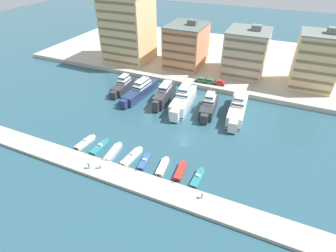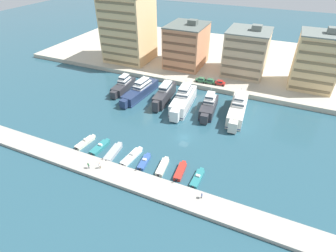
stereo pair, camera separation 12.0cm
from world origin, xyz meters
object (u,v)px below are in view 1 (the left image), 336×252
motorboat_red_mid_right (180,171)px  car_red_mid_left (220,83)px  motorboat_cream_far_left (85,142)px  car_green_left (210,81)px  yacht_charcoal_center (209,106)px  yacht_ivory_center_right (238,108)px  motorboat_blue_center (144,162)px  motorboat_cream_center_right (163,167)px  yacht_charcoal_mid_left (164,94)px  pedestrian_mid_deck (100,165)px  pedestrian_near_edge (88,165)px  car_green_far_left (201,80)px  motorboat_teal_right (198,178)px  pedestrian_far_side (202,195)px  motorboat_teal_left (100,147)px  yacht_white_center_left (183,100)px  yacht_charcoal_far_left (123,86)px  motorboat_grey_mid_left (113,152)px  motorboat_white_center_left (132,156)px  yacht_navy_left (140,91)px

motorboat_red_mid_right → car_red_mid_left: 47.55m
motorboat_cream_far_left → car_green_left: (21.69, 47.43, 2.20)m
motorboat_cream_far_left → car_red_mid_left: car_red_mid_left is taller
yacht_charcoal_center → motorboat_red_mid_right: bearing=-86.5°
yacht_charcoal_center → yacht_ivory_center_right: bearing=12.5°
motorboat_blue_center → yacht_ivory_center_right: bearing=62.4°
yacht_charcoal_center → motorboat_cream_center_right: (-2.77, -30.00, -1.78)m
yacht_charcoal_mid_left → pedestrian_mid_deck: yacht_charcoal_mid_left is taller
car_green_left → pedestrian_near_edge: size_ratio=2.37×
motorboat_blue_center → car_red_mid_left: bearing=81.9°
car_green_far_left → pedestrian_mid_deck: car_green_far_left is taller
motorboat_teal_right → car_green_far_left: (-14.54, 47.38, 2.29)m
car_green_far_left → pedestrian_far_side: bearing=-71.9°
motorboat_teal_left → car_green_far_left: bearing=74.4°
car_green_left → pedestrian_mid_deck: 55.68m
motorboat_cream_far_left → car_green_far_left: car_green_far_left is taller
yacht_white_center_left → pedestrian_near_edge: size_ratio=11.61×
car_green_far_left → car_green_left: bearing=3.9°
motorboat_blue_center → pedestrian_far_side: bearing=-18.3°
yacht_charcoal_far_left → motorboat_grey_mid_left: bearing=-62.7°
motorboat_grey_mid_left → motorboat_white_center_left: bearing=6.8°
yacht_navy_left → pedestrian_far_side: size_ratio=13.39×
motorboat_red_mid_right → car_green_left: (-6.55, 47.21, 2.19)m
car_green_left → motorboat_cream_far_left: bearing=-114.6°
yacht_charcoal_far_left → pedestrian_far_side: size_ratio=9.62×
motorboat_grey_mid_left → motorboat_blue_center: size_ratio=1.26×
motorboat_grey_mid_left → motorboat_red_mid_right: (18.78, 0.62, 0.02)m
yacht_white_center_left → yacht_ivory_center_right: 17.91m
yacht_charcoal_far_left → motorboat_grey_mid_left: 36.40m
yacht_white_center_left → motorboat_teal_left: (-12.64, -29.67, -2.20)m
motorboat_cream_far_left → motorboat_blue_center: (18.62, -0.25, -0.09)m
yacht_charcoal_center → motorboat_teal_left: bearing=-125.6°
motorboat_teal_left → pedestrian_near_edge: 8.64m
car_green_far_left → pedestrian_near_edge: size_ratio=2.33×
motorboat_cream_far_left → car_red_mid_left: (25.43, 47.64, 2.20)m
yacht_charcoal_mid_left → yacht_white_center_left: 7.75m
motorboat_cream_far_left → pedestrian_far_side: 36.00m
yacht_charcoal_far_left → pedestrian_mid_deck: yacht_charcoal_far_left is taller
pedestrian_near_edge → pedestrian_far_side: 27.90m
yacht_ivory_center_right → motorboat_grey_mid_left: yacht_ivory_center_right is taller
motorboat_teal_left → motorboat_teal_right: (27.74, -0.10, -0.09)m
yacht_navy_left → motorboat_teal_right: yacht_navy_left is taller
yacht_charcoal_mid_left → motorboat_cream_far_left: 32.68m
yacht_charcoal_center → car_green_far_left: (-8.23, 17.32, 0.44)m
yacht_charcoal_mid_left → yacht_ivory_center_right: 25.39m
motorboat_white_center_left → pedestrian_near_edge: bearing=-129.9°
yacht_navy_left → car_red_mid_left: yacht_navy_left is taller
yacht_charcoal_far_left → motorboat_teal_left: 34.28m
yacht_ivory_center_right → motorboat_teal_left: (-30.40, -31.94, -2.05)m
yacht_charcoal_center → motorboat_teal_left: 36.87m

